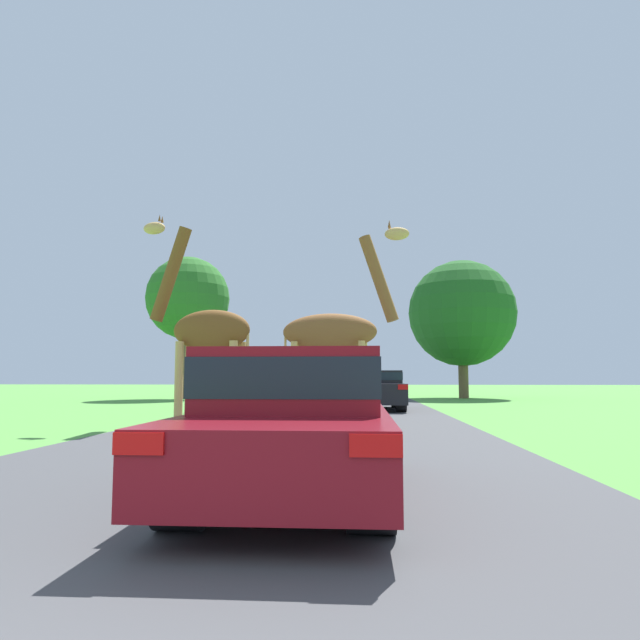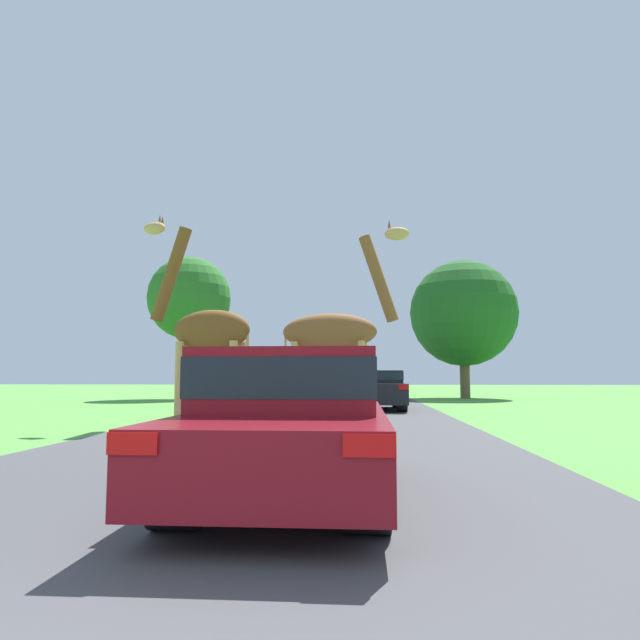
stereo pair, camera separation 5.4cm
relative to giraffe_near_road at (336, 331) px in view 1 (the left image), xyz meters
The scene contains 11 objects.
road 17.76m from the giraffe_near_road, 92.51° to the left, with size 7.88×120.00×0.00m.
giraffe_near_road is the anchor object (origin of this frame).
giraffe_companion 3.05m from the giraffe_near_road, behind, with size 2.78×0.97×5.04m.
car_lead_maroon 7.48m from the giraffe_near_road, 90.82° to the right, with size 1.80×4.22×1.41m.
car_queue_right 7.56m from the giraffe_near_road, 80.88° to the left, with size 1.79×4.05×1.37m.
car_queue_left 13.53m from the giraffe_near_road, 98.86° to the left, with size 1.85×4.27×1.29m.
car_far_ahead 4.01m from the giraffe_near_road, 114.62° to the left, with size 1.84×4.30×1.33m.
car_verge_right 18.70m from the giraffe_near_road, 88.18° to the left, with size 1.96×4.14×1.42m.
car_rear_follower 8.51m from the giraffe_near_road, 117.88° to the left, with size 1.81×3.95×1.48m.
tree_left_edge 19.30m from the giraffe_near_road, 71.45° to the left, with size 5.73×5.73×7.44m.
tree_centre_back 18.67m from the giraffe_near_road, 117.51° to the left, with size 4.37×4.37×7.48m.
Camera 1 is at (1.31, -0.58, 1.16)m, focal length 32.00 mm.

